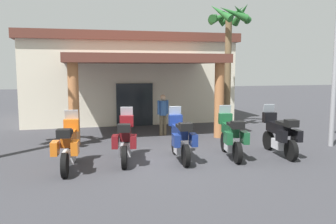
{
  "coord_description": "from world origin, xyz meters",
  "views": [
    {
      "loc": [
        -2.8,
        -10.79,
        2.88
      ],
      "look_at": [
        0.57,
        2.25,
        1.2
      ],
      "focal_mm": 38.32,
      "sensor_mm": 36.0,
      "label": 1
    }
  ],
  "objects_px": {
    "motel_building": "(126,77)",
    "pedestrian": "(163,112)",
    "motorcycle_orange": "(68,145)",
    "motorcycle_maroon": "(126,139)",
    "motorcycle_green": "(231,136)",
    "motorcycle_black": "(280,134)",
    "motorcycle_blue": "(180,138)",
    "palm_tree_near_portico": "(229,31)"
  },
  "relations": [
    {
      "from": "motel_building",
      "to": "pedestrian",
      "type": "distance_m",
      "value": 5.9
    },
    {
      "from": "motorcycle_orange",
      "to": "motorcycle_maroon",
      "type": "bearing_deg",
      "value": -68.61
    },
    {
      "from": "motorcycle_orange",
      "to": "motorcycle_green",
      "type": "relative_size",
      "value": 1.0
    },
    {
      "from": "motorcycle_maroon",
      "to": "pedestrian",
      "type": "distance_m",
      "value": 4.45
    },
    {
      "from": "motorcycle_orange",
      "to": "motorcycle_black",
      "type": "relative_size",
      "value": 1.0
    },
    {
      "from": "motorcycle_maroon",
      "to": "motorcycle_green",
      "type": "xyz_separation_m",
      "value": [
        3.35,
        -0.3,
        0.0
      ]
    },
    {
      "from": "motorcycle_maroon",
      "to": "pedestrian",
      "type": "bearing_deg",
      "value": -17.72
    },
    {
      "from": "motel_building",
      "to": "motorcycle_black",
      "type": "relative_size",
      "value": 5.03
    },
    {
      "from": "pedestrian",
      "to": "motorcycle_orange",
      "type": "bearing_deg",
      "value": 122.57
    },
    {
      "from": "motorcycle_green",
      "to": "motorcycle_black",
      "type": "bearing_deg",
      "value": -85.0
    },
    {
      "from": "motorcycle_blue",
      "to": "palm_tree_near_portico",
      "type": "bearing_deg",
      "value": -32.93
    },
    {
      "from": "motorcycle_black",
      "to": "motorcycle_maroon",
      "type": "bearing_deg",
      "value": 89.38
    },
    {
      "from": "motel_building",
      "to": "palm_tree_near_portico",
      "type": "height_order",
      "value": "palm_tree_near_portico"
    },
    {
      "from": "motel_building",
      "to": "motorcycle_blue",
      "type": "relative_size",
      "value": 5.03
    },
    {
      "from": "motel_building",
      "to": "motorcycle_orange",
      "type": "height_order",
      "value": "motel_building"
    },
    {
      "from": "pedestrian",
      "to": "palm_tree_near_portico",
      "type": "distance_m",
      "value": 4.86
    },
    {
      "from": "motorcycle_black",
      "to": "pedestrian",
      "type": "relative_size",
      "value": 1.27
    },
    {
      "from": "motorcycle_blue",
      "to": "pedestrian",
      "type": "height_order",
      "value": "pedestrian"
    },
    {
      "from": "motorcycle_black",
      "to": "pedestrian",
      "type": "bearing_deg",
      "value": 38.11
    },
    {
      "from": "motel_building",
      "to": "motorcycle_green",
      "type": "bearing_deg",
      "value": -78.69
    },
    {
      "from": "motorcycle_maroon",
      "to": "motorcycle_blue",
      "type": "xyz_separation_m",
      "value": [
        1.68,
        -0.23,
        0.0
      ]
    },
    {
      "from": "motel_building",
      "to": "motorcycle_green",
      "type": "xyz_separation_m",
      "value": [
        1.98,
        -9.89,
        -1.66
      ]
    },
    {
      "from": "motel_building",
      "to": "motorcycle_maroon",
      "type": "relative_size",
      "value": 5.07
    },
    {
      "from": "motorcycle_blue",
      "to": "motorcycle_black",
      "type": "distance_m",
      "value": 3.36
    },
    {
      "from": "motorcycle_green",
      "to": "motorcycle_black",
      "type": "distance_m",
      "value": 1.68
    },
    {
      "from": "motel_building",
      "to": "pedestrian",
      "type": "xyz_separation_m",
      "value": [
        0.75,
        -5.7,
        -1.34
      ]
    },
    {
      "from": "motel_building",
      "to": "motorcycle_orange",
      "type": "distance_m",
      "value": 10.61
    },
    {
      "from": "motorcycle_orange",
      "to": "pedestrian",
      "type": "distance_m",
      "value": 5.77
    },
    {
      "from": "motel_building",
      "to": "motorcycle_black",
      "type": "bearing_deg",
      "value": -69.94
    },
    {
      "from": "motorcycle_black",
      "to": "pedestrian",
      "type": "height_order",
      "value": "pedestrian"
    },
    {
      "from": "motorcycle_black",
      "to": "palm_tree_near_portico",
      "type": "xyz_separation_m",
      "value": [
        0.38,
        5.13,
        3.81
      ]
    },
    {
      "from": "motorcycle_orange",
      "to": "motorcycle_green",
      "type": "distance_m",
      "value": 5.03
    },
    {
      "from": "palm_tree_near_portico",
      "to": "motorcycle_orange",
      "type": "bearing_deg",
      "value": -144.04
    },
    {
      "from": "motorcycle_green",
      "to": "motorcycle_maroon",
      "type": "bearing_deg",
      "value": 94.14
    },
    {
      "from": "motel_building",
      "to": "pedestrian",
      "type": "height_order",
      "value": "motel_building"
    },
    {
      "from": "motel_building",
      "to": "motorcycle_orange",
      "type": "relative_size",
      "value": 5.04
    },
    {
      "from": "motorcycle_orange",
      "to": "motorcycle_maroon",
      "type": "xyz_separation_m",
      "value": [
        1.68,
        0.43,
        0.0
      ]
    },
    {
      "from": "motorcycle_green",
      "to": "pedestrian",
      "type": "xyz_separation_m",
      "value": [
        -1.23,
        4.19,
        0.32
      ]
    },
    {
      "from": "motorcycle_black",
      "to": "palm_tree_near_portico",
      "type": "distance_m",
      "value": 6.4
    },
    {
      "from": "motel_building",
      "to": "palm_tree_near_portico",
      "type": "distance_m",
      "value": 6.69
    },
    {
      "from": "motel_building",
      "to": "pedestrian",
      "type": "relative_size",
      "value": 6.37
    },
    {
      "from": "motorcycle_maroon",
      "to": "motorcycle_green",
      "type": "bearing_deg",
      "value": -84.16
    }
  ]
}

